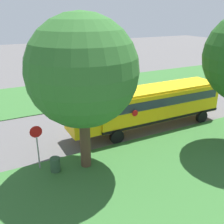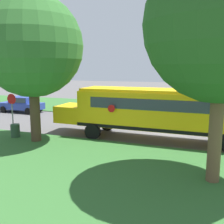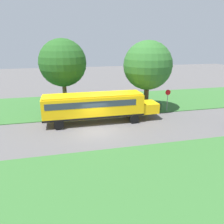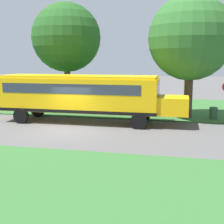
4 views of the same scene
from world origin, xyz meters
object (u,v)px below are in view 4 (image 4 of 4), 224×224
school_bus (83,94)px  oak_tree_beside_bus (68,38)px  trash_bin (213,114)px  oak_tree_roadside_mid (192,38)px

school_bus → oak_tree_beside_bus: 7.26m
oak_tree_beside_bus → trash_bin: (2.56, 11.61, -5.49)m
oak_tree_beside_bus → trash_bin: 13.10m
school_bus → oak_tree_beside_bus: oak_tree_beside_bus is taller
school_bus → oak_tree_roadside_mid: size_ratio=1.44×
oak_tree_roadside_mid → oak_tree_beside_bus: bearing=-103.5°
oak_tree_beside_bus → trash_bin: size_ratio=9.81×
school_bus → trash_bin: (-2.71, 8.64, -1.47)m
oak_tree_roadside_mid → trash_bin: bearing=84.0°
oak_tree_beside_bus → oak_tree_roadside_mid: size_ratio=1.02×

